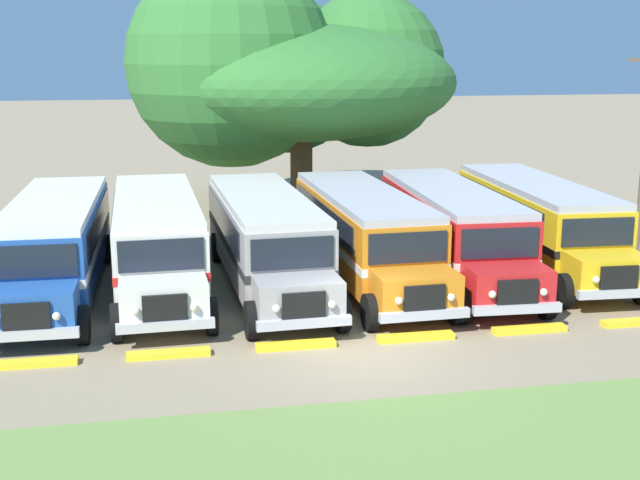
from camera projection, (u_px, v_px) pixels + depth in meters
ground_plane at (365, 356)px, 19.94m from camera, size 220.00×220.00×0.00m
parked_bus_slot_0 at (55, 241)px, 24.88m from camera, size 2.79×10.85×2.82m
parked_bus_slot_1 at (157, 237)px, 25.49m from camera, size 2.93×10.87×2.82m
parked_bus_slot_2 at (265, 236)px, 25.67m from camera, size 3.01×10.88×2.82m
parked_bus_slot_3 at (364, 231)px, 26.30m from camera, size 2.92×10.87×2.82m
parked_bus_slot_4 at (452, 227)px, 26.88m from camera, size 3.09×10.89×2.82m
parked_bus_slot_5 at (537, 219)px, 28.24m from camera, size 3.11×10.90×2.82m
curb_wheelstop_0 at (34, 363)px, 19.28m from camera, size 2.00×0.36×0.15m
curb_wheelstop_1 at (169, 354)px, 19.86m from camera, size 2.00×0.36×0.15m
curb_wheelstop_2 at (296, 345)px, 20.44m from camera, size 2.00×0.36×0.15m
curb_wheelstop_3 at (416, 337)px, 21.03m from camera, size 2.00×0.36×0.15m
curb_wheelstop_4 at (529, 329)px, 21.61m from camera, size 2.00×0.36×0.15m
curb_wheelstop_5 at (637, 322)px, 22.19m from camera, size 2.00×0.36×0.15m
broad_shade_tree at (290, 74)px, 36.57m from camera, size 14.41×14.91×11.03m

